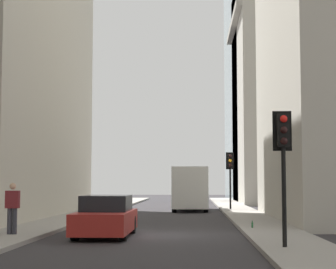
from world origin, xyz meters
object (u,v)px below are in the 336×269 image
at_px(discarded_bottle, 252,225).
at_px(pedestrian, 12,206).
at_px(traffic_light_foreground, 283,146).
at_px(traffic_light_midblock, 230,167).
at_px(sedan_red, 106,217).
at_px(delivery_truck, 190,189).

bearing_deg(discarded_bottle, pedestrian, 110.60).
height_order(pedestrian, discarded_bottle, pedestrian).
xyz_separation_m(traffic_light_foreground, pedestrian, (3.46, 8.52, -1.77)).
relative_size(traffic_light_foreground, discarded_bottle, 13.65).
bearing_deg(pedestrian, traffic_light_foreground, -112.12).
height_order(traffic_light_foreground, traffic_light_midblock, traffic_light_foreground).
height_order(sedan_red, traffic_light_midblock, traffic_light_midblock).
bearing_deg(traffic_light_foreground, traffic_light_midblock, 0.22).
xyz_separation_m(sedan_red, traffic_light_foreground, (-4.19, -5.47, 2.18)).
distance_m(sedan_red, traffic_light_foreground, 7.23).
xyz_separation_m(sedan_red, pedestrian, (-0.72, 3.05, 0.41)).
height_order(delivery_truck, pedestrian, delivery_truck).
distance_m(traffic_light_foreground, traffic_light_midblock, 21.80).
relative_size(traffic_light_midblock, pedestrian, 2.15).
relative_size(sedan_red, traffic_light_foreground, 1.17).
height_order(sedan_red, traffic_light_foreground, traffic_light_foreground).
height_order(traffic_light_midblock, pedestrian, traffic_light_midblock).
height_order(traffic_light_foreground, pedestrian, traffic_light_foreground).
distance_m(traffic_light_midblock, pedestrian, 20.26).
relative_size(traffic_light_foreground, pedestrian, 2.16).
bearing_deg(discarded_bottle, traffic_light_foreground, -178.19).
distance_m(sedan_red, pedestrian, 3.16).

